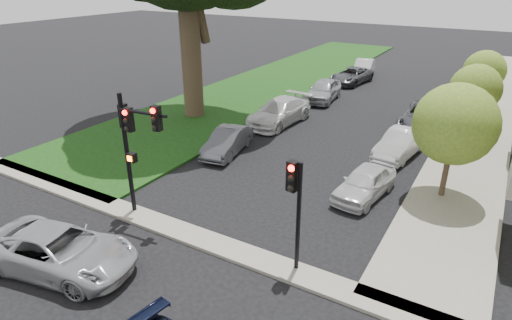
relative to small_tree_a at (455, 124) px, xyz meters
The scene contains 18 objects.
ground 11.79m from the small_tree_a, 123.10° to the right, with size 140.00×140.00×0.00m, color black.
grass_strip 21.23m from the small_tree_a, 136.37° to the left, with size 8.00×44.00×0.12m, color black.
sidewalk_right 14.83m from the small_tree_a, 87.83° to the left, with size 3.50×44.00×0.12m, color #9B9787.
sidewalk_cross 10.22m from the small_tree_a, 129.54° to the right, with size 60.00×1.00×0.12m, color #9B9787.
small_tree_a is the anchor object (origin of this frame).
small_tree_b 8.31m from the small_tree_a, 90.00° to the left, with size 2.70×2.70×4.04m.
small_tree_c 14.08m from the small_tree_a, 90.00° to the left, with size 2.62×2.62×3.93m.
traffic_signal_main 12.07m from the small_tree_a, 142.91° to the right, with size 2.31×0.60×4.73m.
traffic_signal_secondary 8.02m from the small_tree_a, 113.77° to the right, with size 0.49×0.39×3.70m.
car_cross_near 14.68m from the small_tree_a, 130.78° to the right, with size 2.27×4.92×1.37m, color #999BA0.
car_parked_0 4.07m from the small_tree_a, 150.57° to the right, with size 1.50×3.73×1.27m, color silver.
car_parked_1 4.99m from the small_tree_a, 126.23° to the left, with size 1.40×4.02×1.33m, color silver.
car_parked_2 8.90m from the small_tree_a, 105.56° to the left, with size 2.45×5.31×1.48m, color #3F4247.
car_parked_5 10.51m from the small_tree_a, behind, with size 1.35×3.86×1.27m, color #3F4247.
car_parked_6 11.42m from the small_tree_a, 154.47° to the left, with size 2.10×5.17×1.50m, color silver.
car_parked_7 14.82m from the small_tree_a, 131.68° to the left, with size 1.79×4.44×1.51m, color #999BA0.
car_parked_8 19.62m from the small_tree_a, 119.90° to the left, with size 2.13×4.63×1.29m, color #3F4247.
car_parked_9 22.58m from the small_tree_a, 115.66° to the left, with size 1.46×4.20×1.38m, color silver.
Camera 1 is at (7.52, -7.72, 8.57)m, focal length 30.00 mm.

